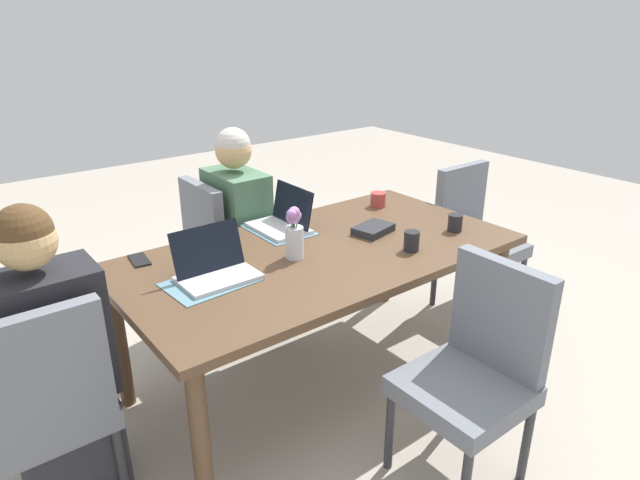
# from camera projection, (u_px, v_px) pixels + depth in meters

# --- Properties ---
(ground_plane) EXTENTS (10.00, 10.00, 0.00)m
(ground_plane) POSITION_uv_depth(u_px,v_px,m) (320.00, 377.00, 2.89)
(ground_plane) COLOR #B2A899
(dining_table) EXTENTS (1.88, 0.99, 0.72)m
(dining_table) POSITION_uv_depth(u_px,v_px,m) (320.00, 264.00, 2.64)
(dining_table) COLOR brown
(dining_table) RESTS_ON ground_plane
(chair_far_left_near) EXTENTS (0.44, 0.44, 0.90)m
(chair_far_left_near) POSITION_uv_depth(u_px,v_px,m) (223.00, 247.00, 3.23)
(chair_far_left_near) COLOR slate
(chair_far_left_near) RESTS_ON ground_plane
(person_far_left_near) EXTENTS (0.36, 0.40, 1.19)m
(person_far_left_near) POSITION_uv_depth(u_px,v_px,m) (239.00, 243.00, 3.22)
(person_far_left_near) COLOR #2D2D33
(person_far_left_near) RESTS_ON ground_plane
(chair_head_left_left_mid) EXTENTS (0.44, 0.44, 0.90)m
(chair_head_left_left_mid) POSITION_uv_depth(u_px,v_px,m) (44.00, 402.00, 1.93)
(chair_head_left_left_mid) COLOR slate
(chair_head_left_left_mid) RESTS_ON ground_plane
(person_head_left_left_mid) EXTENTS (0.40, 0.36, 1.19)m
(person_head_left_left_mid) POSITION_uv_depth(u_px,v_px,m) (55.00, 379.00, 2.01)
(person_head_left_left_mid) COLOR #2D2D33
(person_head_left_left_mid) RESTS_ON ground_plane
(chair_head_right_left_far) EXTENTS (0.44, 0.44, 0.90)m
(chair_head_right_left_far) POSITION_uv_depth(u_px,v_px,m) (473.00, 232.00, 3.45)
(chair_head_right_left_far) COLOR slate
(chair_head_right_left_far) RESTS_ON ground_plane
(chair_near_right_near) EXTENTS (0.44, 0.44, 0.90)m
(chair_near_right_near) POSITION_uv_depth(u_px,v_px,m) (477.00, 364.00, 2.14)
(chair_near_right_near) COLOR slate
(chair_near_right_near) RESTS_ON ground_plane
(flower_vase) EXTENTS (0.08, 0.08, 0.24)m
(flower_vase) POSITION_uv_depth(u_px,v_px,m) (294.00, 232.00, 2.48)
(flower_vase) COLOR silver
(flower_vase) RESTS_ON dining_table
(placemat_far_left_near) EXTENTS (0.26, 0.36, 0.00)m
(placemat_far_left_near) POSITION_uv_depth(u_px,v_px,m) (278.00, 230.00, 2.85)
(placemat_far_left_near) COLOR slate
(placemat_far_left_near) RESTS_ON dining_table
(placemat_head_left_left_mid) EXTENTS (0.38, 0.28, 0.00)m
(placemat_head_left_left_mid) POSITION_uv_depth(u_px,v_px,m) (210.00, 282.00, 2.29)
(placemat_head_left_left_mid) COLOR slate
(placemat_head_left_left_mid) RESTS_ON dining_table
(laptop_far_left_near) EXTENTS (0.22, 0.32, 0.21)m
(laptop_far_left_near) POSITION_uv_depth(u_px,v_px,m) (283.00, 221.00, 2.85)
(laptop_far_left_near) COLOR silver
(laptop_far_left_near) RESTS_ON dining_table
(laptop_head_left_left_mid) EXTENTS (0.32, 0.22, 0.21)m
(laptop_head_left_left_mid) POSITION_uv_depth(u_px,v_px,m) (215.00, 269.00, 2.32)
(laptop_head_left_left_mid) COLOR silver
(laptop_head_left_left_mid) RESTS_ON dining_table
(coffee_mug_near_left) EXTENTS (0.07, 0.07, 0.09)m
(coffee_mug_near_left) POSITION_uv_depth(u_px,v_px,m) (455.00, 223.00, 2.83)
(coffee_mug_near_left) COLOR #232328
(coffee_mug_near_left) RESTS_ON dining_table
(coffee_mug_near_right) EXTENTS (0.07, 0.07, 0.09)m
(coffee_mug_near_right) POSITION_uv_depth(u_px,v_px,m) (412.00, 241.00, 2.59)
(coffee_mug_near_right) COLOR #232328
(coffee_mug_near_right) RESTS_ON dining_table
(coffee_mug_centre_left) EXTENTS (0.09, 0.09, 0.08)m
(coffee_mug_centre_left) POSITION_uv_depth(u_px,v_px,m) (378.00, 199.00, 3.19)
(coffee_mug_centre_left) COLOR #AD3D38
(coffee_mug_centre_left) RESTS_ON dining_table
(book_red_cover) EXTENTS (0.23, 0.18, 0.04)m
(book_red_cover) POSITION_uv_depth(u_px,v_px,m) (373.00, 229.00, 2.81)
(book_red_cover) COLOR #28282D
(book_red_cover) RESTS_ON dining_table
(phone_black) EXTENTS (0.09, 0.16, 0.01)m
(phone_black) POSITION_uv_depth(u_px,v_px,m) (139.00, 260.00, 2.50)
(phone_black) COLOR black
(phone_black) RESTS_ON dining_table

